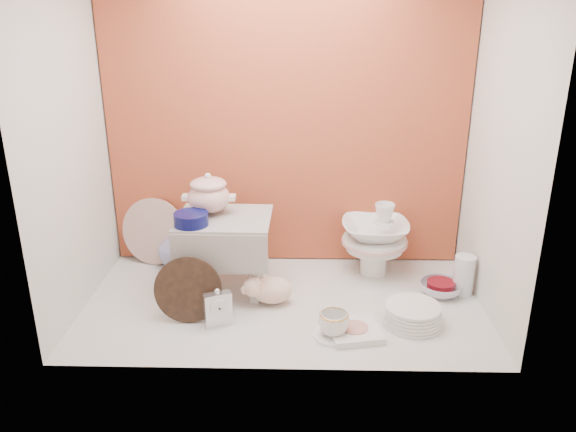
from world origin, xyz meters
The scene contains 17 objects.
ground centered at (0.00, 0.00, 0.00)m, with size 1.80×1.80×0.00m, color silver.
niche_shell centered at (0.00, 0.18, 0.93)m, with size 1.86×1.03×1.53m.
step_stool centered at (-0.28, 0.13, 0.18)m, with size 0.43×0.37×0.37m, color silver, non-canonical shape.
soup_tureen centered at (-0.35, 0.18, 0.47)m, with size 0.24×0.24×0.20m, color white, non-canonical shape.
cobalt_bowl centered at (-0.41, 0.03, 0.40)m, with size 0.15×0.15×0.06m, color #090C47.
floral_platter centered at (-0.69, 0.43, 0.17)m, with size 0.35×0.09×0.35m, color white, non-canonical shape.
blue_white_vase centered at (-0.54, 0.37, 0.12)m, with size 0.24×0.24×0.25m, color white.
lacquer_tray centered at (-0.40, -0.15, 0.14)m, with size 0.29×0.07×0.29m, color black, non-canonical shape.
mantel_clock centered at (-0.27, -0.19, 0.09)m, with size 0.12×0.04×0.17m, color silver.
plush_pig centered at (-0.05, 0.00, 0.07)m, with size 0.24×0.16×0.14m, color beige.
teacup_saucer centered at (0.21, -0.27, 0.01)m, with size 0.17×0.17×0.01m, color white.
gold_rim_teacup centered at (0.21, -0.27, 0.06)m, with size 0.13×0.13×0.10m, color white.
lattice_dish centered at (0.30, -0.25, 0.01)m, with size 0.21×0.21×0.03m, color white.
dinner_plate_stack centered at (0.56, -0.16, 0.04)m, with size 0.26×0.26×0.09m, color white.
crystal_bowl centered at (0.74, 0.10, 0.03)m, with size 0.19×0.19×0.06m, color silver.
clear_glass_vase centered at (0.84, 0.11, 0.10)m, with size 0.10×0.10×0.19m, color silver.
porcelain_tower centered at (0.44, 0.33, 0.19)m, with size 0.33×0.33×0.38m, color white, non-canonical shape.
Camera 1 is at (0.08, -2.32, 1.31)m, focal length 35.91 mm.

